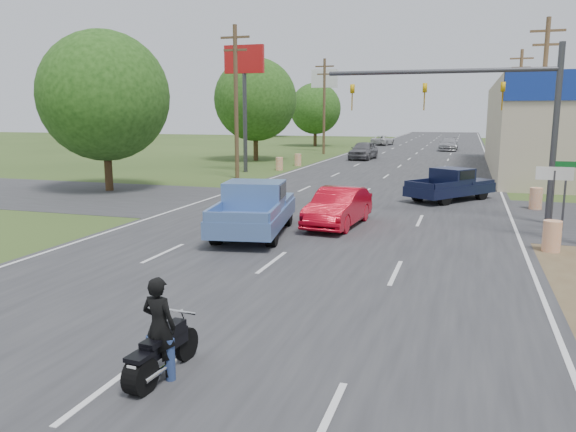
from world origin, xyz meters
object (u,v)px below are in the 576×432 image
(red_convertible, at_px, (338,208))
(distant_car_silver, at_px, (449,144))
(blue_pickup, at_px, (255,207))
(distant_car_grey, at_px, (363,150))
(motorcycle, at_px, (159,355))
(distant_car_white, at_px, (383,140))
(navy_pickup, at_px, (452,184))
(rider, at_px, (159,332))

(red_convertible, relative_size, distant_car_silver, 0.87)
(distant_car_silver, bearing_deg, red_convertible, -91.81)
(blue_pickup, bearing_deg, red_convertible, 31.49)
(red_convertible, relative_size, distant_car_grey, 0.89)
(motorcycle, height_order, distant_car_silver, distant_car_silver)
(distant_car_grey, relative_size, distant_car_white, 1.04)
(distant_car_grey, xyz_separation_m, distant_car_white, (-1.75, 24.93, -0.19))
(navy_pickup, bearing_deg, motorcycle, -65.13)
(navy_pickup, bearing_deg, distant_car_grey, 145.41)
(red_convertible, bearing_deg, motorcycle, -84.91)
(blue_pickup, distance_m, distant_car_grey, 34.58)
(rider, bearing_deg, red_convertible, -84.91)
(motorcycle, bearing_deg, rider, 90.00)
(rider, xyz_separation_m, distant_car_white, (-6.58, 70.58, -0.16))
(rider, distance_m, distant_car_grey, 45.90)
(rider, relative_size, distant_car_white, 0.34)
(distant_car_silver, height_order, distant_car_white, distant_car_silver)
(red_convertible, height_order, blue_pickup, blue_pickup)
(motorcycle, distance_m, distant_car_white, 70.92)
(rider, height_order, blue_pickup, blue_pickup)
(distant_car_white, bearing_deg, distant_car_grey, 103.30)
(blue_pickup, height_order, distant_car_grey, blue_pickup)
(blue_pickup, height_order, distant_car_silver, blue_pickup)
(distant_car_white, bearing_deg, blue_pickup, 103.10)
(distant_car_grey, bearing_deg, distant_car_silver, 69.55)
(blue_pickup, distance_m, distant_car_white, 59.57)
(distant_car_white, bearing_deg, rider, 104.61)
(motorcycle, distance_m, distant_car_silver, 61.61)
(blue_pickup, xyz_separation_m, distant_car_silver, (5.07, 50.38, -0.22))
(blue_pickup, relative_size, distant_car_grey, 1.21)
(navy_pickup, bearing_deg, distant_car_white, 137.48)
(red_convertible, bearing_deg, rider, -84.89)
(distant_car_grey, bearing_deg, blue_pickup, -82.10)
(rider, distance_m, distant_car_silver, 61.57)
(motorcycle, height_order, distant_car_grey, distant_car_grey)
(red_convertible, distance_m, distant_car_white, 57.57)
(red_convertible, relative_size, navy_pickup, 0.87)
(rider, relative_size, navy_pickup, 0.32)
(red_convertible, distance_m, rider, 13.39)
(motorcycle, height_order, blue_pickup, blue_pickup)
(blue_pickup, bearing_deg, motorcycle, -86.43)
(red_convertible, distance_m, motorcycle, 13.43)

